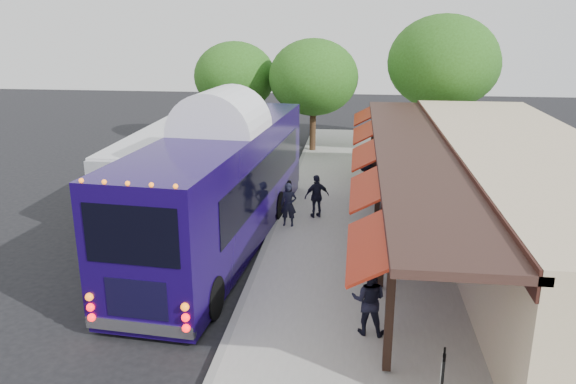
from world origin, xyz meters
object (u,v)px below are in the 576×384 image
at_px(city_bus, 171,159).
at_px(ped_d, 365,181).
at_px(sign_board, 443,371).
at_px(ped_a, 289,205).
at_px(coach_bus, 223,180).
at_px(ped_c, 317,196).
at_px(ped_b, 369,300).

distance_m(city_bus, ped_d, 8.40).
distance_m(city_bus, sign_board, 16.48).
bearing_deg(ped_a, coach_bus, -139.95).
height_order(city_bus, ped_d, city_bus).
bearing_deg(ped_d, city_bus, -3.98).
relative_size(city_bus, sign_board, 9.52).
xyz_separation_m(ped_d, sign_board, (1.38, -12.99, -0.10)).
distance_m(ped_c, sign_board, 11.26).
height_order(coach_bus, sign_board, coach_bus).
xyz_separation_m(city_bus, ped_c, (6.54, -2.47, -0.65)).
relative_size(ped_a, sign_board, 1.39).
bearing_deg(ped_c, coach_bus, 16.52).
bearing_deg(sign_board, ped_b, 128.36).
bearing_deg(coach_bus, ped_b, -44.33).
relative_size(coach_bus, ped_d, 7.53).
bearing_deg(ped_b, ped_a, -61.39).
distance_m(ped_c, ped_d, 2.87).
distance_m(ped_b, sign_board, 2.92).
bearing_deg(coach_bus, ped_d, 49.59).
bearing_deg(ped_d, ped_a, 47.23).
relative_size(ped_d, sign_board, 1.53).
bearing_deg(ped_b, ped_d, -82.76).
distance_m(ped_d, sign_board, 13.07).
height_order(coach_bus, city_bus, coach_bus).
height_order(ped_b, ped_d, ped_d).
relative_size(coach_bus, ped_a, 8.30).
bearing_deg(city_bus, coach_bus, -55.97).
bearing_deg(ped_b, coach_bus, -41.79).
xyz_separation_m(coach_bus, city_bus, (-3.53, 5.10, -0.64)).
bearing_deg(coach_bus, ped_c, 45.90).
xyz_separation_m(coach_bus, ped_b, (4.85, -5.58, -1.25)).
bearing_deg(ped_b, city_bus, -44.66).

